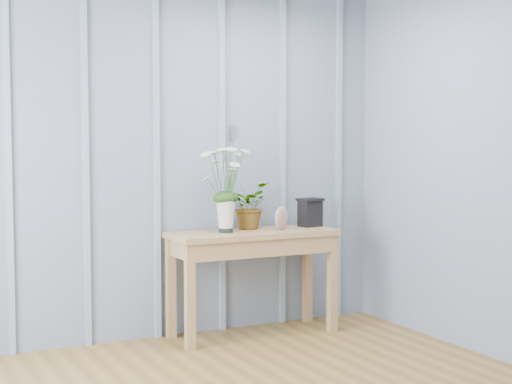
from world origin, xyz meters
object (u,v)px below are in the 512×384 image
daisy_vase (226,176)px  carved_box (310,212)px  sideboard (253,247)px  felt_disc_vessel (282,218)px

daisy_vase → carved_box: bearing=4.0°
sideboard → felt_disc_vessel: 0.29m
daisy_vase → carved_box: daisy_vase is taller
sideboard → felt_disc_vessel: felt_disc_vessel is taller
daisy_vase → felt_disc_vessel: (0.42, -0.04, -0.31)m
felt_disc_vessel → carved_box: size_ratio=0.81×
sideboard → carved_box: carved_box is taller
sideboard → felt_disc_vessel: size_ratio=7.03×
daisy_vase → carved_box: 0.77m
felt_disc_vessel → carved_box: (0.29, 0.09, 0.02)m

